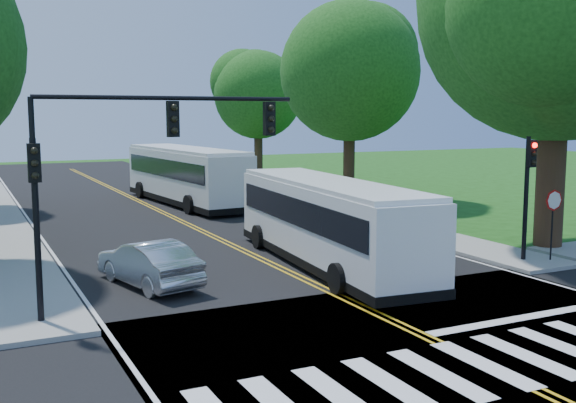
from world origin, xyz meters
TOP-DOWN VIEW (x-y plane):
  - ground at (0.00, 0.00)m, footprint 140.00×140.00m
  - road at (0.00, 18.00)m, footprint 14.00×96.00m
  - cross_road at (0.00, 0.00)m, footprint 60.00×12.00m
  - center_line at (0.00, 22.00)m, footprint 0.36×70.00m
  - edge_line_w at (-6.80, 22.00)m, footprint 0.12×70.00m
  - edge_line_e at (6.80, 22.00)m, footprint 0.12×70.00m
  - crosswalk at (0.00, -0.50)m, footprint 12.60×3.00m
  - stop_bar at (3.50, 1.60)m, footprint 6.60×0.40m
  - sidewalk_ne at (8.30, 25.00)m, footprint 2.60×40.00m
  - tree_ne_big at (11.00, 8.00)m, footprint 10.80×10.80m
  - tree_east_mid at (11.50, 24.00)m, footprint 8.40×8.40m
  - tree_east_far at (12.50, 40.00)m, footprint 7.20×7.20m
  - signal_nw at (-5.86, 6.43)m, footprint 7.15×0.46m
  - signal_ne at (8.20, 6.44)m, footprint 0.30×0.46m
  - stop_sign at (9.00, 5.98)m, footprint 0.76×0.08m
  - bus_lead at (1.65, 9.22)m, footprint 3.57×11.87m
  - bus_follow at (2.21, 27.25)m, footprint 3.87×13.08m
  - hatchback at (-4.72, 9.23)m, footprint 2.48×4.58m
  - suv at (4.99, 15.20)m, footprint 2.90×4.58m
  - dark_sedan at (5.30, 14.03)m, footprint 2.99×4.61m

SIDE VIEW (x-z plane):
  - ground at x=0.00m, z-range 0.00..0.00m
  - road at x=0.00m, z-range 0.00..0.01m
  - cross_road at x=0.00m, z-range 0.00..0.01m
  - center_line at x=0.00m, z-range 0.01..0.02m
  - edge_line_w at x=-6.80m, z-range 0.01..0.02m
  - edge_line_e at x=6.80m, z-range 0.01..0.02m
  - crosswalk at x=0.00m, z-range 0.01..0.02m
  - stop_bar at x=3.50m, z-range 0.01..0.02m
  - sidewalk_ne at x=8.30m, z-range 0.00..0.15m
  - suv at x=4.99m, z-range 0.01..1.19m
  - dark_sedan at x=5.30m, z-range 0.01..1.25m
  - hatchback at x=-4.72m, z-range 0.01..1.44m
  - bus_lead at x=1.65m, z-range 0.10..3.12m
  - bus_follow at x=2.21m, z-range 0.10..3.45m
  - stop_sign at x=9.00m, z-range 0.77..3.30m
  - signal_ne at x=8.20m, z-range 0.76..5.16m
  - signal_nw at x=-5.86m, z-range 1.55..7.21m
  - tree_east_far at x=12.50m, z-range 1.69..12.03m
  - tree_east_mid at x=11.50m, z-range 1.89..13.82m
  - tree_ne_big at x=11.00m, z-range 2.17..17.08m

